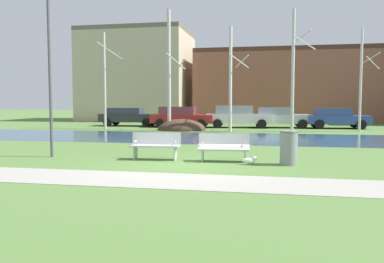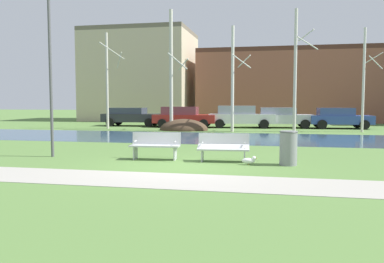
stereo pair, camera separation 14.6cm
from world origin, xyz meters
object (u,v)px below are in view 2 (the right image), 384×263
at_px(bench_left, 155,145).
at_px(parked_van_nearest_dark, 132,116).
at_px(parked_hatch_third_white, 241,116).
at_px(trash_bin, 288,147).
at_px(parked_sedan_second_red, 183,116).
at_px(bench_right, 223,146).
at_px(parked_suv_fifth_blue, 339,118).
at_px(parked_wagon_fourth_silver, 281,117).
at_px(streetlamp, 50,38).
at_px(seagull, 249,161).

relative_size(bench_left, parked_van_nearest_dark, 0.36).
bearing_deg(parked_hatch_third_white, trash_bin, -80.69).
bearing_deg(parked_sedan_second_red, bench_right, -72.92).
distance_m(parked_hatch_third_white, parked_suv_fifth_blue, 6.74).
relative_size(bench_left, parked_suv_fifth_blue, 0.39).
bearing_deg(parked_hatch_third_white, bench_right, -87.36).
bearing_deg(bench_right, parked_wagon_fourth_silver, 82.74).
relative_size(bench_left, trash_bin, 1.61).
relative_size(bench_left, streetlamp, 0.27).
height_order(parked_sedan_second_red, parked_suv_fifth_blue, parked_sedan_second_red).
bearing_deg(parked_van_nearest_dark, seagull, -59.88).
bearing_deg(streetlamp, parked_hatch_third_white, 72.66).
height_order(parked_hatch_third_white, parked_wagon_fourth_silver, parked_hatch_third_white).
relative_size(trash_bin, parked_suv_fifth_blue, 0.24).
distance_m(bench_left, streetlamp, 5.03).
distance_m(trash_bin, parked_wagon_fourth_silver, 16.96).
bearing_deg(bench_right, bench_left, 180.00).
xyz_separation_m(parked_van_nearest_dark, parked_sedan_second_red, (4.21, -0.73, 0.03)).
bearing_deg(bench_right, parked_van_nearest_dark, 118.76).
distance_m(trash_bin, parked_suv_fifth_blue, 17.38).
height_order(streetlamp, parked_hatch_third_white, streetlamp).
distance_m(parked_van_nearest_dark, parked_hatch_third_white, 8.33).
xyz_separation_m(bench_right, parked_hatch_third_white, (-0.74, 16.16, 0.35)).
xyz_separation_m(bench_right, parked_van_nearest_dark, (-9.06, 16.52, 0.28)).
bearing_deg(parked_wagon_fourth_silver, parked_hatch_third_white, -170.75).
xyz_separation_m(parked_van_nearest_dark, parked_wagon_fourth_silver, (11.18, 0.11, 0.02)).
relative_size(parked_sedan_second_red, parked_hatch_third_white, 0.97).
distance_m(parked_sedan_second_red, parked_wagon_fourth_silver, 7.02).
bearing_deg(parked_hatch_third_white, streetlamp, -107.34).
xyz_separation_m(bench_right, parked_wagon_fourth_silver, (2.12, 16.63, 0.30)).
bearing_deg(streetlamp, trash_bin, -1.75).
relative_size(seagull, parked_van_nearest_dark, 0.10).
distance_m(parked_van_nearest_dark, parked_suv_fifth_blue, 15.05).
relative_size(trash_bin, parked_hatch_third_white, 0.21).
distance_m(bench_right, parked_suv_fifth_blue, 17.62).
bearing_deg(bench_left, parked_wagon_fourth_silver, 75.40).
height_order(seagull, streetlamp, streetlamp).
height_order(trash_bin, streetlamp, streetlamp).
bearing_deg(parked_suv_fifth_blue, parked_hatch_third_white, -176.53).
height_order(bench_left, parked_van_nearest_dark, parked_van_nearest_dark).
distance_m(streetlamp, parked_sedan_second_red, 16.22).
bearing_deg(parked_van_nearest_dark, bench_left, -67.48).
xyz_separation_m(trash_bin, parked_suv_fifth_blue, (4.03, 16.90, 0.23)).
bearing_deg(seagull, bench_left, 170.09).
xyz_separation_m(trash_bin, parked_van_nearest_dark, (-11.02, 16.85, 0.23)).
distance_m(seagull, parked_hatch_third_white, 16.78).
bearing_deg(parked_wagon_fourth_silver, bench_left, -104.60).
bearing_deg(parked_wagon_fourth_silver, parked_suv_fifth_blue, -0.85).
height_order(trash_bin, seagull, trash_bin).
distance_m(trash_bin, parked_hatch_third_white, 16.72).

